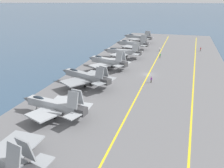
{
  "coord_description": "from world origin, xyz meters",
  "views": [
    {
      "loc": [
        -68.51,
        -9.43,
        22.45
      ],
      "look_at": [
        -17.66,
        6.12,
        2.9
      ],
      "focal_mm": 38.0,
      "sensor_mm": 36.0,
      "label": 1
    }
  ],
  "objects_px": {
    "parked_jet_fourth": "(85,76)",
    "crew_white_vest": "(160,49)",
    "parked_jet_eighth": "(138,37)",
    "crew_red_vest": "(201,49)",
    "parked_jet_third": "(54,105)",
    "crew_purple_vest": "(151,79)",
    "parked_jet_sixth": "(123,52)",
    "parked_jet_fifth": "(107,61)",
    "parked_jet_seventh": "(133,44)",
    "crew_green_vest": "(160,56)"
  },
  "relations": [
    {
      "from": "parked_jet_third",
      "to": "crew_red_vest",
      "type": "height_order",
      "value": "parked_jet_third"
    },
    {
      "from": "parked_jet_third",
      "to": "parked_jet_sixth",
      "type": "bearing_deg",
      "value": -0.81
    },
    {
      "from": "crew_purple_vest",
      "to": "parked_jet_fourth",
      "type": "bearing_deg",
      "value": 114.08
    },
    {
      "from": "crew_red_vest",
      "to": "parked_jet_sixth",
      "type": "bearing_deg",
      "value": 125.93
    },
    {
      "from": "parked_jet_seventh",
      "to": "crew_white_vest",
      "type": "bearing_deg",
      "value": -93.85
    },
    {
      "from": "parked_jet_fifth",
      "to": "parked_jet_sixth",
      "type": "bearing_deg",
      "value": -4.58
    },
    {
      "from": "parked_jet_sixth",
      "to": "parked_jet_fifth",
      "type": "bearing_deg",
      "value": 175.42
    },
    {
      "from": "crew_purple_vest",
      "to": "crew_green_vest",
      "type": "bearing_deg",
      "value": 1.53
    },
    {
      "from": "crew_green_vest",
      "to": "crew_purple_vest",
      "type": "bearing_deg",
      "value": -178.47
    },
    {
      "from": "parked_jet_fourth",
      "to": "crew_red_vest",
      "type": "height_order",
      "value": "parked_jet_fourth"
    },
    {
      "from": "parked_jet_fourth",
      "to": "crew_white_vest",
      "type": "relative_size",
      "value": 9.45
    },
    {
      "from": "parked_jet_sixth",
      "to": "parked_jet_seventh",
      "type": "xyz_separation_m",
      "value": [
        16.81,
        -0.17,
        0.13
      ]
    },
    {
      "from": "parked_jet_fifth",
      "to": "crew_purple_vest",
      "type": "distance_m",
      "value": 18.85
    },
    {
      "from": "parked_jet_eighth",
      "to": "crew_purple_vest",
      "type": "distance_m",
      "value": 62.2
    },
    {
      "from": "crew_green_vest",
      "to": "crew_white_vest",
      "type": "relative_size",
      "value": 0.99
    },
    {
      "from": "parked_jet_third",
      "to": "parked_jet_seventh",
      "type": "bearing_deg",
      "value": -0.76
    },
    {
      "from": "parked_jet_seventh",
      "to": "parked_jet_eighth",
      "type": "bearing_deg",
      "value": 3.45
    },
    {
      "from": "parked_jet_seventh",
      "to": "crew_white_vest",
      "type": "relative_size",
      "value": 8.65
    },
    {
      "from": "parked_jet_third",
      "to": "parked_jet_seventh",
      "type": "xyz_separation_m",
      "value": [
        66.94,
        -0.88,
        0.15
      ]
    },
    {
      "from": "parked_jet_fifth",
      "to": "crew_green_vest",
      "type": "height_order",
      "value": "parked_jet_fifth"
    },
    {
      "from": "parked_jet_fifth",
      "to": "crew_green_vest",
      "type": "bearing_deg",
      "value": -38.59
    },
    {
      "from": "crew_purple_vest",
      "to": "crew_white_vest",
      "type": "distance_m",
      "value": 41.32
    },
    {
      "from": "parked_jet_seventh",
      "to": "crew_purple_vest",
      "type": "distance_m",
      "value": 44.53
    },
    {
      "from": "parked_jet_eighth",
      "to": "crew_white_vest",
      "type": "relative_size",
      "value": 9.28
    },
    {
      "from": "parked_jet_sixth",
      "to": "parked_jet_seventh",
      "type": "distance_m",
      "value": 16.81
    },
    {
      "from": "parked_jet_eighth",
      "to": "crew_red_vest",
      "type": "bearing_deg",
      "value": -114.33
    },
    {
      "from": "crew_purple_vest",
      "to": "parked_jet_eighth",
      "type": "bearing_deg",
      "value": 14.5
    },
    {
      "from": "crew_green_vest",
      "to": "crew_purple_vest",
      "type": "height_order",
      "value": "crew_green_vest"
    },
    {
      "from": "parked_jet_fifth",
      "to": "crew_green_vest",
      "type": "xyz_separation_m",
      "value": [
        18.92,
        -15.09,
        -1.34
      ]
    },
    {
      "from": "parked_jet_sixth",
      "to": "crew_purple_vest",
      "type": "bearing_deg",
      "value": -149.9
    },
    {
      "from": "parked_jet_third",
      "to": "crew_purple_vest",
      "type": "distance_m",
      "value": 29.26
    },
    {
      "from": "parked_jet_eighth",
      "to": "crew_white_vest",
      "type": "distance_m",
      "value": 23.21
    },
    {
      "from": "parked_jet_seventh",
      "to": "crew_white_vest",
      "type": "xyz_separation_m",
      "value": [
        -0.82,
        -12.23,
        -1.54
      ]
    },
    {
      "from": "parked_jet_fourth",
      "to": "parked_jet_sixth",
      "type": "distance_m",
      "value": 32.6
    },
    {
      "from": "crew_green_vest",
      "to": "crew_red_vest",
      "type": "bearing_deg",
      "value": -41.38
    },
    {
      "from": "crew_red_vest",
      "to": "crew_purple_vest",
      "type": "bearing_deg",
      "value": 162.5
    },
    {
      "from": "parked_jet_seventh",
      "to": "crew_green_vest",
      "type": "bearing_deg",
      "value": -133.69
    },
    {
      "from": "parked_jet_fifth",
      "to": "crew_purple_vest",
      "type": "xyz_separation_m",
      "value": [
        -10.08,
        -15.87,
        -1.35
      ]
    },
    {
      "from": "parked_jet_sixth",
      "to": "parked_jet_fourth",
      "type": "bearing_deg",
      "value": 177.13
    },
    {
      "from": "parked_jet_fifth",
      "to": "parked_jet_third",
      "type": "bearing_deg",
      "value": -179.16
    },
    {
      "from": "parked_jet_seventh",
      "to": "crew_red_vest",
      "type": "relative_size",
      "value": 8.56
    },
    {
      "from": "parked_jet_third",
      "to": "crew_red_vest",
      "type": "bearing_deg",
      "value": -22.81
    },
    {
      "from": "parked_jet_third",
      "to": "parked_jet_fourth",
      "type": "bearing_deg",
      "value": 3.02
    },
    {
      "from": "parked_jet_fourth",
      "to": "parked_jet_seventh",
      "type": "distance_m",
      "value": 49.4
    },
    {
      "from": "parked_jet_eighth",
      "to": "parked_jet_seventh",
      "type": "bearing_deg",
      "value": -176.55
    },
    {
      "from": "parked_jet_seventh",
      "to": "crew_white_vest",
      "type": "height_order",
      "value": "parked_jet_seventh"
    },
    {
      "from": "parked_jet_fifth",
      "to": "parked_jet_sixth",
      "type": "distance_m",
      "value": 15.25
    },
    {
      "from": "parked_jet_eighth",
      "to": "crew_purple_vest",
      "type": "xyz_separation_m",
      "value": [
        -60.2,
        -15.57,
        -1.69
      ]
    },
    {
      "from": "parked_jet_fourth",
      "to": "parked_jet_fifth",
      "type": "height_order",
      "value": "parked_jet_fifth"
    },
    {
      "from": "parked_jet_fifth",
      "to": "parked_jet_sixth",
      "type": "relative_size",
      "value": 0.99
    }
  ]
}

